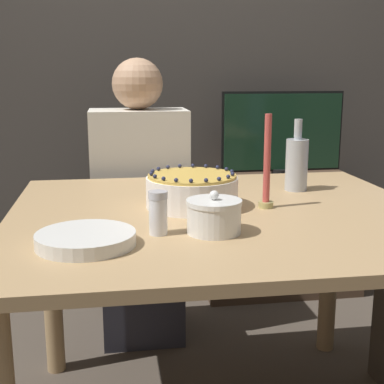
# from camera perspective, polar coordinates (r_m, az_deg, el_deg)

# --- Properties ---
(wall_behind) EXTENTS (8.00, 0.05, 2.60)m
(wall_behind) POSITION_cam_1_polar(r_m,az_deg,el_deg) (2.89, -2.56, 15.88)
(wall_behind) COLOR #4C4742
(wall_behind) RESTS_ON ground_plane
(dining_table) EXTENTS (1.22, 1.08, 0.74)m
(dining_table) POSITION_cam_1_polar(r_m,az_deg,el_deg) (1.59, 3.20, -5.95)
(dining_table) COLOR tan
(dining_table) RESTS_ON ground_plane
(cake) EXTENTS (0.27, 0.27, 0.11)m
(cake) POSITION_cam_1_polar(r_m,az_deg,el_deg) (1.59, 0.00, 0.14)
(cake) COLOR white
(cake) RESTS_ON dining_table
(sugar_bowl) EXTENTS (0.14, 0.14, 0.11)m
(sugar_bowl) POSITION_cam_1_polar(r_m,az_deg,el_deg) (1.33, 2.36, -2.58)
(sugar_bowl) COLOR white
(sugar_bowl) RESTS_ON dining_table
(sugar_shaker) EXTENTS (0.05, 0.05, 0.11)m
(sugar_shaker) POSITION_cam_1_polar(r_m,az_deg,el_deg) (1.32, -3.63, -2.21)
(sugar_shaker) COLOR white
(sugar_shaker) RESTS_ON dining_table
(plate_stack) EXTENTS (0.23, 0.23, 0.03)m
(plate_stack) POSITION_cam_1_polar(r_m,az_deg,el_deg) (1.27, -11.26, -4.95)
(plate_stack) COLOR white
(plate_stack) RESTS_ON dining_table
(candle) EXTENTS (0.04, 0.04, 0.28)m
(candle) POSITION_cam_1_polar(r_m,az_deg,el_deg) (1.58, 7.99, 2.31)
(candle) COLOR tan
(candle) RESTS_ON dining_table
(bottle) EXTENTS (0.08, 0.08, 0.24)m
(bottle) POSITION_cam_1_polar(r_m,az_deg,el_deg) (1.84, 11.10, 3.02)
(bottle) COLOR #B2B7BC
(bottle) RESTS_ON dining_table
(person_man_blue_shirt) EXTENTS (0.40, 0.34, 1.19)m
(person_man_blue_shirt) POSITION_cam_1_polar(r_m,az_deg,el_deg) (2.30, -5.52, -3.00)
(person_man_blue_shirt) COLOR #2D2D38
(person_man_blue_shirt) RESTS_ON ground_plane
(side_cabinet) EXTENTS (0.80, 0.41, 0.60)m
(side_cabinet) POSITION_cam_1_polar(r_m,az_deg,el_deg) (2.88, 9.23, -4.39)
(side_cabinet) COLOR #4C3828
(side_cabinet) RESTS_ON ground_plane
(tv_monitor) EXTENTS (0.63, 0.10, 0.44)m
(tv_monitor) POSITION_cam_1_polar(r_m,az_deg,el_deg) (2.78, 9.60, 6.18)
(tv_monitor) COLOR black
(tv_monitor) RESTS_ON side_cabinet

